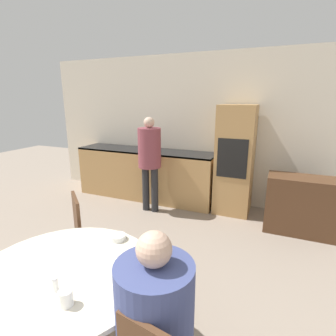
{
  "coord_description": "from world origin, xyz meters",
  "views": [
    {
      "loc": [
        1.01,
        0.36,
        1.84
      ],
      "look_at": [
        -0.05,
        2.84,
        1.12
      ],
      "focal_mm": 28.0,
      "sensor_mm": 36.0,
      "label": 1
    }
  ],
  "objects": [
    {
      "name": "person_standing",
      "position": [
        -0.89,
        4.04,
        0.96
      ],
      "size": [
        0.37,
        0.37,
        1.56
      ],
      "color": "#262628",
      "rests_on": "ground_plane"
    },
    {
      "name": "person_seated",
      "position": [
        0.53,
        1.28,
        0.73
      ],
      "size": [
        0.39,
        0.47,
        1.26
      ],
      "color": "#262628",
      "rests_on": "ground_plane"
    },
    {
      "name": "kitchen_counter",
      "position": [
        -1.25,
        4.57,
        0.48
      ],
      "size": [
        2.62,
        0.6,
        0.92
      ],
      "color": "tan",
      "rests_on": "ground_plane"
    },
    {
      "name": "sideboard",
      "position": [
        1.38,
        4.2,
        0.4
      ],
      "size": [
        0.93,
        0.45,
        0.81
      ],
      "color": "#51331E",
      "rests_on": "ground_plane"
    },
    {
      "name": "oven_unit",
      "position": [
        0.38,
        4.58,
        0.88
      ],
      "size": [
        0.57,
        0.59,
        1.75
      ],
      "color": "tan",
      "rests_on": "ground_plane"
    },
    {
      "name": "dining_table",
      "position": [
        -0.18,
        1.43,
        0.53
      ],
      "size": [
        1.17,
        1.17,
        0.77
      ],
      "color": "#51331E",
      "rests_on": "ground_plane"
    },
    {
      "name": "salt_shaker",
      "position": [
        -0.08,
        1.27,
        0.82
      ],
      "size": [
        0.03,
        0.03,
        0.09
      ],
      "color": "white",
      "rests_on": "dining_table"
    },
    {
      "name": "wall_back",
      "position": [
        0.0,
        4.91,
        1.3
      ],
      "size": [
        6.82,
        0.05,
        2.6
      ],
      "color": "silver",
      "rests_on": "ground_plane"
    },
    {
      "name": "cup",
      "position": [
        0.05,
        1.22,
        0.82
      ],
      "size": [
        0.08,
        0.08,
        0.09
      ],
      "color": "white",
      "rests_on": "dining_table"
    },
    {
      "name": "bowl_near",
      "position": [
        -0.08,
        1.89,
        0.79
      ],
      "size": [
        0.13,
        0.13,
        0.04
      ],
      "color": "white",
      "rests_on": "dining_table"
    },
    {
      "name": "chair_far_left",
      "position": [
        -0.75,
        2.05,
        0.53
      ],
      "size": [
        0.56,
        0.56,
        0.95
      ],
      "rotation": [
        0.0,
        0.0,
        5.57
      ],
      "color": "#51331E",
      "rests_on": "ground_plane"
    }
  ]
}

